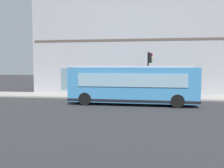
{
  "coord_description": "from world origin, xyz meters",
  "views": [
    {
      "loc": [
        -19.36,
        -2.04,
        3.05
      ],
      "look_at": [
        2.26,
        1.15,
        1.44
      ],
      "focal_mm": 39.02,
      "sensor_mm": 36.0,
      "label": 1
    }
  ],
  "objects": [
    {
      "name": "building_corner",
      "position": [
        10.2,
        0.0,
        5.23
      ],
      "size": [
        8.18,
        21.13,
        10.48
      ],
      "color": "#A8A8AD",
      "rests_on": "ground"
    },
    {
      "name": "newspaper_vending_box",
      "position": [
        4.04,
        4.79,
        0.6
      ],
      "size": [
        0.44,
        0.42,
        0.9
      ],
      "color": "#BF3F19",
      "rests_on": "sidewalk_curb"
    },
    {
      "name": "sidewalk_curb",
      "position": [
        4.37,
        0.0,
        0.07
      ],
      "size": [
        3.54,
        40.0,
        0.15
      ],
      "primitive_type": "cube",
      "color": "#9E9991",
      "rests_on": "ground"
    },
    {
      "name": "pedestrian_near_hydrant",
      "position": [
        4.46,
        -4.61,
        1.17
      ],
      "size": [
        0.32,
        0.32,
        1.76
      ],
      "color": "#99994C",
      "rests_on": "sidewalk_curb"
    },
    {
      "name": "city_bus_nearside",
      "position": [
        0.01,
        -0.82,
        1.55
      ],
      "size": [
        2.83,
        10.11,
        3.07
      ],
      "color": "#3F8CC6",
      "rests_on": "ground"
    },
    {
      "name": "fire_hydrant",
      "position": [
        4.09,
        -3.76,
        0.51
      ],
      "size": [
        0.35,
        0.35,
        0.74
      ],
      "color": "yellow",
      "rests_on": "sidewalk_curb"
    },
    {
      "name": "traffic_light_near_corner",
      "position": [
        3.12,
        -2.18,
        3.07
      ],
      "size": [
        0.32,
        0.49,
        4.19
      ],
      "color": "black",
      "rests_on": "sidewalk_curb"
    },
    {
      "name": "ground",
      "position": [
        0.0,
        0.0,
        0.0
      ],
      "size": [
        120.0,
        120.0,
        0.0
      ],
      "primitive_type": "plane",
      "color": "#2D2D30"
    },
    {
      "name": "pedestrian_near_building_entrance",
      "position": [
        3.3,
        -6.12,
        1.04
      ],
      "size": [
        0.32,
        0.32,
        1.55
      ],
      "color": "#8C3F8C",
      "rests_on": "sidewalk_curb"
    },
    {
      "name": "pedestrian_walking_along_curb",
      "position": [
        5.3,
        -6.91,
        1.21
      ],
      "size": [
        0.32,
        0.32,
        1.82
      ],
      "color": "#3F8C4C",
      "rests_on": "sidewalk_curb"
    },
    {
      "name": "pedestrian_by_light_pole",
      "position": [
        4.8,
        -6.01,
        1.17
      ],
      "size": [
        0.32,
        0.32,
        1.76
      ],
      "color": "#8C3F8C",
      "rests_on": "sidewalk_curb"
    }
  ]
}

